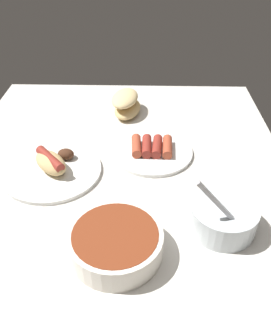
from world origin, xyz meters
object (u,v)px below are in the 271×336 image
(bowl_chili, at_px, (116,242))
(plate_sausages, at_px, (152,150))
(plate_hotdog_assembled, at_px, (52,167))
(bread_stack, at_px, (127,104))
(bowl_coleslaw, at_px, (223,216))

(bowl_chili, distance_m, plate_sausages, 0.36)
(bowl_chili, bearing_deg, plate_hotdog_assembled, -144.58)
(bowl_chili, bearing_deg, bread_stack, -179.59)
(plate_hotdog_assembled, xyz_separation_m, bowl_coleslaw, (0.18, 0.40, 0.02))
(bowl_coleslaw, distance_m, bread_stack, 0.55)
(plate_hotdog_assembled, xyz_separation_m, plate_sausages, (-0.09, 0.26, -0.01))
(plate_hotdog_assembled, relative_size, bread_stack, 1.62)
(bread_stack, bearing_deg, plate_sausages, 19.07)
(bowl_chili, bearing_deg, plate_sausages, 167.84)
(bowl_chili, height_order, plate_hotdog_assembled, plate_hotdog_assembled)
(bowl_chili, distance_m, bread_stack, 0.58)
(bowl_coleslaw, relative_size, plate_sausages, 0.68)
(plate_hotdog_assembled, xyz_separation_m, bread_stack, (-0.32, 0.18, 0.02))
(plate_hotdog_assembled, bearing_deg, plate_sausages, 109.82)
(plate_hotdog_assembled, height_order, plate_sausages, plate_hotdog_assembled)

